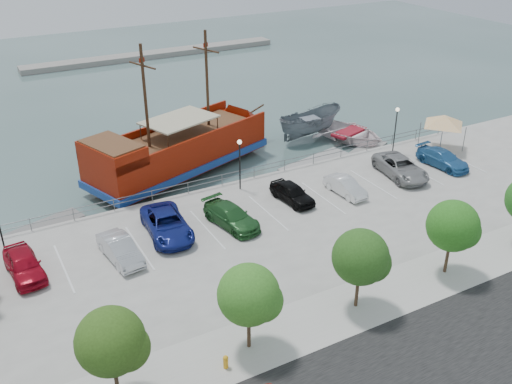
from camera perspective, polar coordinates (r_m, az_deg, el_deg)
ground at (r=41.82m, az=2.53°, el=-4.46°), size 160.00×160.00×0.00m
street at (r=31.51m, az=18.35°, el=-16.19°), size 100.00×8.00×0.04m
sidewalk at (r=34.64m, az=11.25°, el=-10.60°), size 100.00×4.00×0.05m
seawall_railing at (r=47.09m, az=-2.33°, el=1.51°), size 50.00×0.06×1.00m
far_shore at (r=92.52m, az=-10.13°, el=13.39°), size 40.00×3.00×0.80m
pirate_ship at (r=51.88m, az=-6.48°, el=4.58°), size 20.29×11.64×12.60m
patrol_boat at (r=58.56m, az=5.40°, el=6.63°), size 7.64×3.38×2.88m
speedboat at (r=58.45m, az=9.26°, el=5.67°), size 7.49×8.92×1.58m
dock_west at (r=45.21m, az=-20.86°, el=-3.51°), size 6.92×3.88×0.38m
dock_mid at (r=52.99m, az=5.92°, el=2.88°), size 7.90×3.87×0.43m
dock_east at (r=56.23m, az=10.78°, el=3.98°), size 6.55×4.27×0.36m
canopy_tent at (r=55.43m, az=18.38°, el=7.31°), size 4.82×4.82×3.83m
fire_hydrant at (r=29.69m, az=-3.05°, el=-16.56°), size 0.28×0.28×0.80m
lamp_post_mid at (r=45.02m, az=-1.64°, el=3.65°), size 0.36×0.36×4.28m
lamp_post_right at (r=53.67m, az=13.84°, el=6.84°), size 0.36×0.36×4.28m
tree_b at (r=27.12m, az=-13.98°, el=-14.43°), size 3.30×3.20×5.00m
tree_c at (r=28.95m, az=-0.41°, el=-10.37°), size 3.30×3.20×5.00m
tree_d at (r=32.23m, az=10.68°, el=-6.54°), size 3.30×3.20×5.00m
tree_e at (r=36.57m, az=19.30°, el=-3.33°), size 3.30×3.20×5.00m
parked_car_a at (r=38.41m, az=-22.20°, el=-6.72°), size 2.31×4.84×1.60m
parked_car_b at (r=38.16m, az=-13.42°, el=-5.59°), size 2.13×4.69×1.49m
parked_car_c at (r=40.18m, az=-8.90°, el=-3.21°), size 3.22×6.09×1.63m
parked_car_d at (r=40.88m, az=-2.47°, el=-2.44°), size 3.02×5.37×1.47m
parked_car_e at (r=44.15m, az=3.65°, el=-0.08°), size 2.14×4.44×1.46m
parked_car_f at (r=45.74m, az=8.94°, el=0.56°), size 1.64×4.11×1.33m
parked_car_g at (r=49.64m, az=14.26°, el=2.41°), size 3.51×6.12×1.61m
parked_car_h at (r=52.56m, az=18.17°, el=3.19°), size 2.51×5.18×1.45m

